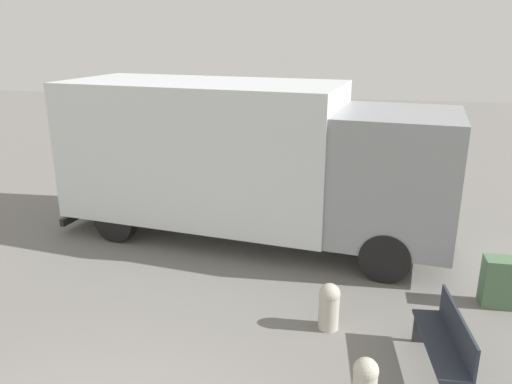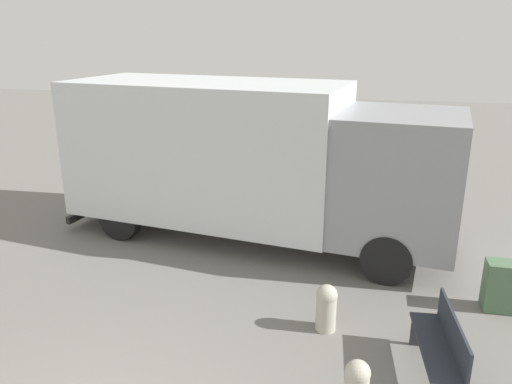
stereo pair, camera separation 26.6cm
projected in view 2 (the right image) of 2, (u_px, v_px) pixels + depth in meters
name	position (u px, v px, depth m)	size (l,w,h in m)	color
delivery_truck	(250.00, 156.00, 10.15)	(8.14, 3.51, 3.21)	silver
park_bench	(442.00, 346.00, 6.13)	(0.54, 1.53, 0.89)	#282D38
bollard_near_bench	(357.00, 384.00, 5.67)	(0.29, 0.29, 0.65)	#B2AD9E
bollard_far_bench	(326.00, 306.00, 7.21)	(0.31, 0.31, 0.72)	#B2AD9E
utility_box	(503.00, 286.00, 7.73)	(0.56, 0.37, 0.80)	#4C6B4C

